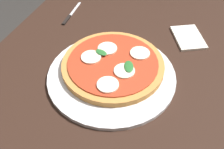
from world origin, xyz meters
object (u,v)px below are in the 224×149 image
pizza (113,64)px  knife (70,16)px  dining_table (106,111)px  napkin (188,37)px  serving_tray (112,75)px

pizza → knife: 0.33m
dining_table → napkin: size_ratio=10.65×
knife → dining_table: bearing=41.8°
knife → serving_tray: bearing=47.5°
napkin → knife: 0.44m
dining_table → knife: knife is taller
serving_tray → knife: bearing=-132.5°
dining_table → knife: 0.40m
dining_table → knife: (-0.29, -0.26, 0.11)m
dining_table → napkin: bearing=150.4°
pizza → knife: bearing=-129.8°
pizza → napkin: pizza is taller
dining_table → knife: bearing=-138.2°
napkin → pizza: bearing=-38.1°
dining_table → pizza: 0.15m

